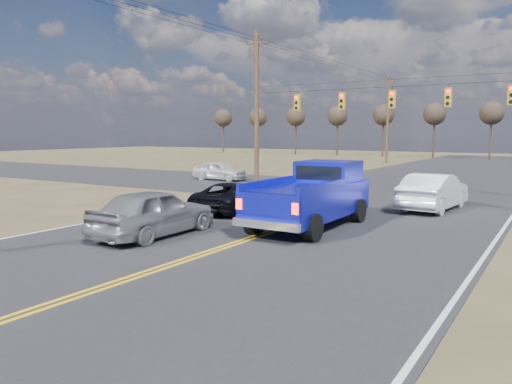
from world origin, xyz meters
The scene contains 12 objects.
ground centered at (0.00, 0.00, 0.00)m, with size 160.00×160.00×0.00m, color brown.
road_main centered at (0.00, 10.00, 0.00)m, with size 14.00×120.00×0.02m, color #28282B.
road_cross centered at (0.00, 18.00, 0.00)m, with size 120.00×12.00×0.02m, color #28282B.
signal_gantry centered at (0.50, 17.79, 5.06)m, with size 19.60×4.83×10.00m.
utility_poles centered at (0.00, 17.00, 5.23)m, with size 19.60×58.32×10.00m.
treeline centered at (0.00, 26.96, 5.70)m, with size 87.00×117.80×7.40m.
pickup_truck centered at (0.80, 6.15, 1.15)m, with size 2.56×6.31×2.36m.
silver_suv centered at (-2.99, 1.92, 0.81)m, with size 1.92×4.76×1.62m, color gray.
black_suv centered at (-3.65, 7.52, 0.65)m, with size 2.16×4.69×1.30m, color black.
white_car_queue centered at (3.61, 12.72, 0.82)m, with size 1.74×4.99×1.64m, color white.
dgrey_car_queue centered at (-2.50, 15.50, 0.65)m, with size 1.81×4.46×1.30m, color #38383D.
cross_car_west centered at (-12.71, 18.88, 0.69)m, with size 4.03×1.62×1.37m, color silver.
Camera 1 is at (8.60, -10.17, 3.45)m, focal length 35.00 mm.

